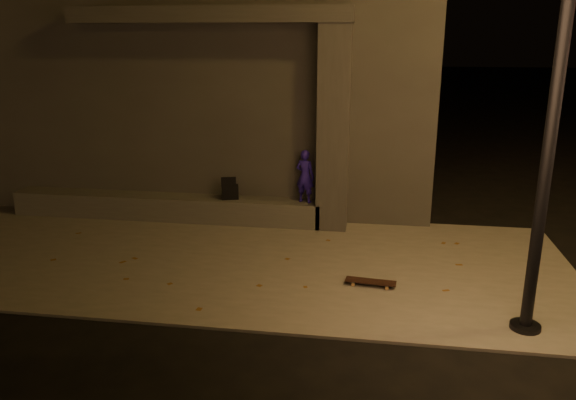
% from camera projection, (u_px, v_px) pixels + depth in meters
% --- Properties ---
extents(ground, '(120.00, 120.00, 0.00)m').
position_uv_depth(ground, '(173.00, 319.00, 7.09)').
color(ground, black).
rests_on(ground, ground).
extents(sidewalk, '(11.00, 4.40, 0.04)m').
position_uv_depth(sidewalk, '(217.00, 258.00, 8.98)').
color(sidewalk, '#68645C').
rests_on(sidewalk, ground).
extents(building, '(9.00, 5.10, 5.22)m').
position_uv_depth(building, '(224.00, 73.00, 12.65)').
color(building, '#3D3A37').
rests_on(building, ground).
extents(ledge, '(6.00, 0.55, 0.45)m').
position_uv_depth(ledge, '(166.00, 207.00, 10.79)').
color(ledge, '#4F4D47').
rests_on(ledge, sidewalk).
extents(column, '(0.55, 0.55, 3.60)m').
position_uv_depth(column, '(334.00, 130.00, 9.87)').
color(column, '#3D3A37').
rests_on(column, sidewalk).
extents(canopy, '(5.00, 0.70, 0.28)m').
position_uv_depth(canopy, '(209.00, 15.00, 9.69)').
color(canopy, '#3D3A37').
rests_on(canopy, column).
extents(skateboarder, '(0.41, 0.34, 0.98)m').
position_uv_depth(skateboarder, '(305.00, 176.00, 10.19)').
color(skateboarder, '#28189D').
rests_on(skateboarder, ledge).
extents(backpack, '(0.35, 0.28, 0.44)m').
position_uv_depth(backpack, '(230.00, 191.00, 10.49)').
color(backpack, black).
rests_on(backpack, ledge).
extents(skateboard, '(0.72, 0.25, 0.08)m').
position_uv_depth(skateboard, '(371.00, 282.00, 7.90)').
color(skateboard, black).
rests_on(skateboard, sidewalk).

